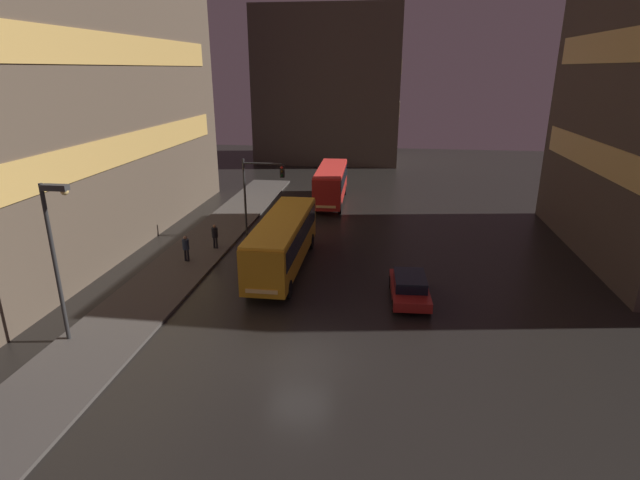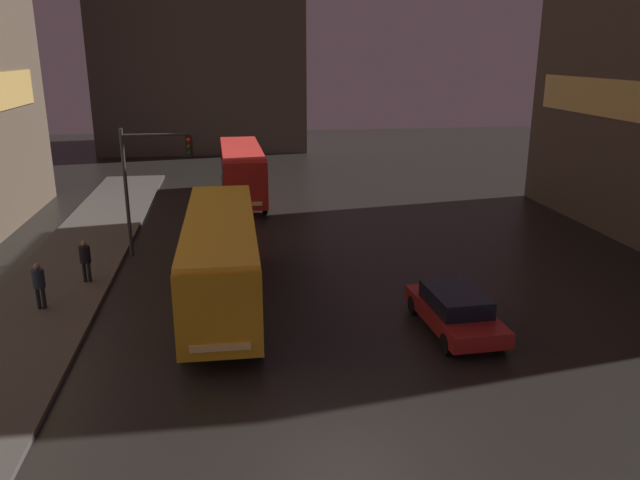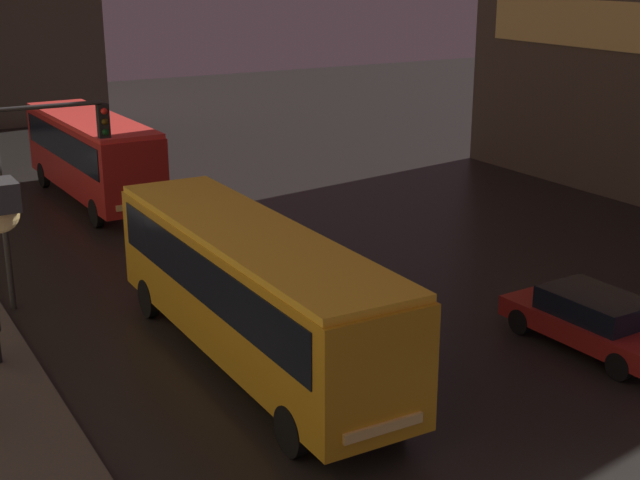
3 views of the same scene
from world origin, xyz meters
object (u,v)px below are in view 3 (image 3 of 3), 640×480
at_px(bus_near, 251,282).
at_px(traffic_light_main, 41,165).
at_px(car_taxi, 594,320).
at_px(bus_far, 92,150).

xyz_separation_m(bus_near, traffic_light_main, (-2.98, 6.22, 1.81)).
distance_m(car_taxi, traffic_light_main, 14.41).
distance_m(bus_far, traffic_light_main, 10.76).
xyz_separation_m(bus_far, car_taxi, (6.38, -19.26, -1.31)).
xyz_separation_m(car_taxi, traffic_light_main, (-10.43, 9.45, 3.09)).
bearing_deg(traffic_light_main, bus_near, -64.37).
bearing_deg(bus_far, bus_near, 84.60).
relative_size(bus_far, car_taxi, 2.13).
xyz_separation_m(bus_far, traffic_light_main, (-4.05, -9.81, 1.78)).
relative_size(bus_near, traffic_light_main, 1.92).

